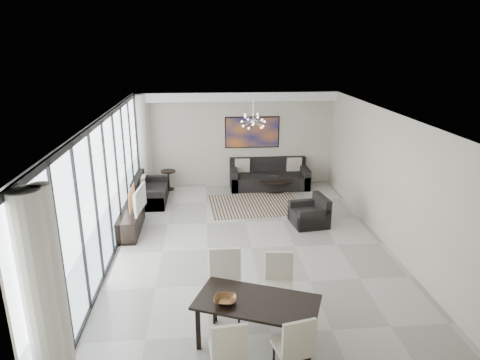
{
  "coord_description": "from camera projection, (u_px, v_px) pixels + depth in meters",
  "views": [
    {
      "loc": [
        -0.94,
        -8.39,
        4.3
      ],
      "look_at": [
        -0.16,
        1.0,
        1.25
      ],
      "focal_mm": 32.0,
      "sensor_mm": 36.0,
      "label": 1
    }
  ],
  "objects": [
    {
      "name": "chandelier",
      "position": [
        253.0,
        121.0,
        11.02
      ],
      "size": [
        0.66,
        0.66,
        0.71
      ],
      "color": "silver",
      "rests_on": "room_shell"
    },
    {
      "name": "rug",
      "position": [
        255.0,
        204.0,
        11.84
      ],
      "size": [
        2.56,
        2.04,
        0.01
      ],
      "primitive_type": "cube",
      "rotation": [
        0.0,
        0.0,
        0.07
      ],
      "color": "black",
      "rests_on": "floor"
    },
    {
      "name": "dining_chair_se",
      "position": [
        295.0,
        344.0,
        5.53
      ],
      "size": [
        0.54,
        0.54,
        0.99
      ],
      "color": "beige",
      "rests_on": "floor"
    },
    {
      "name": "window_wall",
      "position": [
        112.0,
        188.0,
        8.67
      ],
      "size": [
        0.37,
        8.95,
        2.9
      ],
      "color": "white",
      "rests_on": "floor"
    },
    {
      "name": "soffit",
      "position": [
        236.0,
        96.0,
        12.57
      ],
      "size": [
        5.98,
        0.4,
        0.26
      ],
      "primitive_type": "cube",
      "color": "white",
      "rests_on": "room_shell"
    },
    {
      "name": "dining_chair_nw",
      "position": [
        226.0,
        278.0,
        6.95
      ],
      "size": [
        0.52,
        0.52,
        1.11
      ],
      "color": "beige",
      "rests_on": "floor"
    },
    {
      "name": "tv_console",
      "position": [
        131.0,
        221.0,
        10.14
      ],
      "size": [
        0.46,
        1.63,
        0.51
      ],
      "primitive_type": "cube",
      "color": "black",
      "rests_on": "floor"
    },
    {
      "name": "coffee_table",
      "position": [
        275.0,
        183.0,
        12.95
      ],
      "size": [
        1.07,
        1.07,
        0.37
      ],
      "color": "black",
      "rests_on": "floor"
    },
    {
      "name": "loveseat",
      "position": [
        149.0,
        193.0,
        11.96
      ],
      "size": [
        0.86,
        1.53,
        0.76
      ],
      "color": "black",
      "rests_on": "floor"
    },
    {
      "name": "dining_chair_sw",
      "position": [
        229.0,
        349.0,
        5.45
      ],
      "size": [
        0.5,
        0.5,
        0.99
      ],
      "color": "beige",
      "rests_on": "floor"
    },
    {
      "name": "dining_table",
      "position": [
        257.0,
        306.0,
        6.19
      ],
      "size": [
        1.97,
        1.47,
        0.74
      ],
      "color": "black",
      "rests_on": "floor"
    },
    {
      "name": "side_table",
      "position": [
        168.0,
        177.0,
        12.93
      ],
      "size": [
        0.44,
        0.44,
        0.61
      ],
      "color": "black",
      "rests_on": "floor"
    },
    {
      "name": "painting",
      "position": [
        252.0,
        132.0,
        13.12
      ],
      "size": [
        1.68,
        0.04,
        0.98
      ],
      "primitive_type": "cube",
      "color": "#BE611A",
      "rests_on": "room_shell"
    },
    {
      "name": "television",
      "position": [
        136.0,
        199.0,
        9.99
      ],
      "size": [
        0.22,
        0.99,
        0.56
      ],
      "primitive_type": "imported",
      "rotation": [
        0.0,
        0.0,
        1.47
      ],
      "color": "gray",
      "rests_on": "tv_console"
    },
    {
      "name": "armchair",
      "position": [
        310.0,
        215.0,
        10.5
      ],
      "size": [
        0.92,
        0.95,
        0.71
      ],
      "color": "black",
      "rests_on": "floor"
    },
    {
      "name": "room_shell",
      "position": [
        274.0,
        185.0,
        8.94
      ],
      "size": [
        6.0,
        9.0,
        2.9
      ],
      "color": "#A8A39B",
      "rests_on": "ground"
    },
    {
      "name": "bowl_dining",
      "position": [
        225.0,
        300.0,
        6.12
      ],
      "size": [
        0.38,
        0.38,
        0.08
      ],
      "primitive_type": "imported",
      "rotation": [
        0.0,
        0.0,
        -0.19
      ],
      "color": "brown",
      "rests_on": "dining_table"
    },
    {
      "name": "dining_chair_ne",
      "position": [
        279.0,
        278.0,
        7.08
      ],
      "size": [
        0.51,
        0.51,
        1.0
      ],
      "color": "beige",
      "rests_on": "floor"
    },
    {
      "name": "sofa_main",
      "position": [
        269.0,
        178.0,
        13.2
      ],
      "size": [
        2.38,
        0.98,
        0.87
      ],
      "color": "black",
      "rests_on": "floor"
    },
    {
      "name": "bowl_coffee",
      "position": [
        273.0,
        177.0,
        12.86
      ],
      "size": [
        0.24,
        0.24,
        0.07
      ],
      "primitive_type": "imported",
      "rotation": [
        0.0,
        0.0,
        -0.1
      ],
      "color": "brown",
      "rests_on": "coffee_table"
    }
  ]
}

